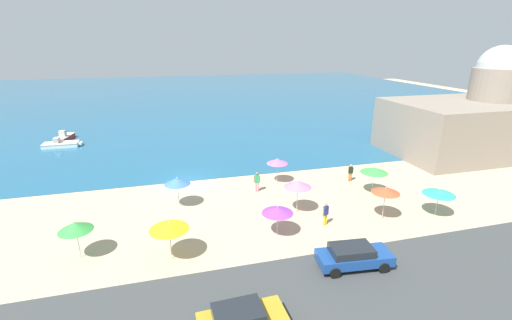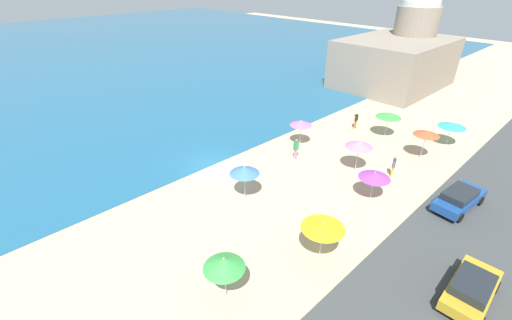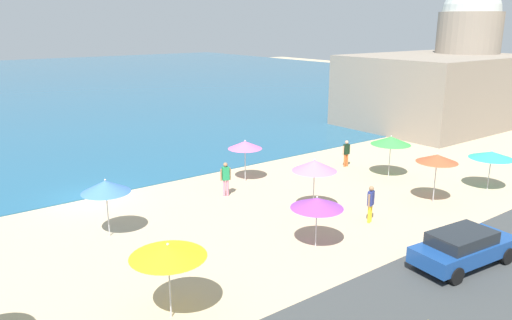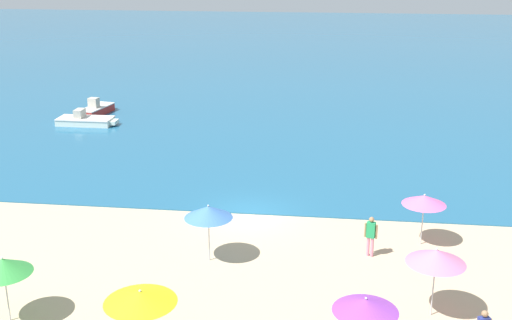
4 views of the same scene
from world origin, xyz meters
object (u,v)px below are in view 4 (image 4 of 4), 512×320
beach_umbrella_4 (140,297)px  beach_umbrella_9 (366,305)px  bather_2 (371,234)px  beach_umbrella_1 (436,256)px  skiff_nearshore (86,120)px  beach_umbrella_7 (208,212)px  skiff_offshore (97,109)px  beach_umbrella_6 (3,266)px  beach_umbrella_0 (424,200)px

beach_umbrella_4 → beach_umbrella_9: 7.10m
beach_umbrella_4 → bather_2: (7.56, 8.27, -1.20)m
beach_umbrella_1 → skiff_nearshore: (-22.29, 23.91, -1.97)m
beach_umbrella_1 → beach_umbrella_4: (-9.55, -3.77, -0.12)m
beach_umbrella_1 → beach_umbrella_7: beach_umbrella_1 is taller
skiff_nearshore → skiff_offshore: bearing=95.3°
beach_umbrella_6 → beach_umbrella_9: (12.39, -0.60, -0.27)m
bather_2 → beach_umbrella_1: bearing=-66.1°
skiff_nearshore → beach_umbrella_6: bearing=-74.2°
beach_umbrella_0 → beach_umbrella_4: 13.89m
beach_umbrella_4 → bather_2: size_ratio=1.36×
skiff_nearshore → skiff_offshore: (-0.29, 3.16, 0.08)m
beach_umbrella_0 → skiff_nearshore: 28.93m
skiff_offshore → beach_umbrella_4: bearing=-67.1°
beach_umbrella_1 → bather_2: (-1.99, 4.49, -1.32)m
beach_umbrella_0 → bather_2: size_ratio=1.32×
beach_umbrella_0 → beach_umbrella_1: (-0.33, -5.98, 0.22)m
beach_umbrella_4 → beach_umbrella_9: beach_umbrella_4 is taller
beach_umbrella_1 → beach_umbrella_7: (-8.77, 3.26, -0.13)m
beach_umbrella_6 → beach_umbrella_9: beach_umbrella_6 is taller
beach_umbrella_9 → beach_umbrella_7: bearing=135.8°
beach_umbrella_4 → beach_umbrella_9: size_ratio=1.14×
beach_umbrella_7 → bather_2: (6.78, 1.23, -1.18)m
beach_umbrella_1 → bather_2: size_ratio=1.47×
beach_umbrella_4 → beach_umbrella_9: bearing=7.8°
beach_umbrella_1 → beach_umbrella_0: bearing=86.8°
beach_umbrella_6 → beach_umbrella_7: beach_umbrella_7 is taller
beach_umbrella_7 → bather_2: 6.99m
beach_umbrella_0 → beach_umbrella_9: bearing=-108.0°
beach_umbrella_9 → bather_2: 7.38m
beach_umbrella_6 → bather_2: (12.93, 6.71, -1.13)m
bather_2 → skiff_offshore: (-20.59, 22.58, -0.57)m
beach_umbrella_9 → skiff_offshore: size_ratio=0.54×
skiff_nearshore → beach_umbrella_0: bearing=-38.4°
beach_umbrella_1 → skiff_nearshore: 32.75m
beach_umbrella_0 → beach_umbrella_6: size_ratio=0.96×
beach_umbrella_6 → skiff_offshore: size_ratio=0.62×
beach_umbrella_4 → skiff_nearshore: (-12.74, 27.69, -1.85)m
beach_umbrella_4 → bather_2: 11.27m
bather_2 → beach_umbrella_7: bearing=-169.7°
beach_umbrella_1 → beach_umbrella_7: bearing=159.6°
beach_umbrella_9 → skiff_nearshore: 33.28m
beach_umbrella_7 → skiff_offshore: beach_umbrella_7 is taller
beach_umbrella_0 → beach_umbrella_7: beach_umbrella_7 is taller
beach_umbrella_0 → beach_umbrella_6: 17.32m
beach_umbrella_0 → beach_umbrella_9: (-2.86, -8.79, -0.24)m
beach_umbrella_4 → skiff_nearshore: bearing=114.7°
beach_umbrella_0 → beach_umbrella_4: (-9.89, -9.75, 0.10)m
beach_umbrella_0 → bather_2: 2.97m
beach_umbrella_1 → beach_umbrella_9: beach_umbrella_1 is taller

